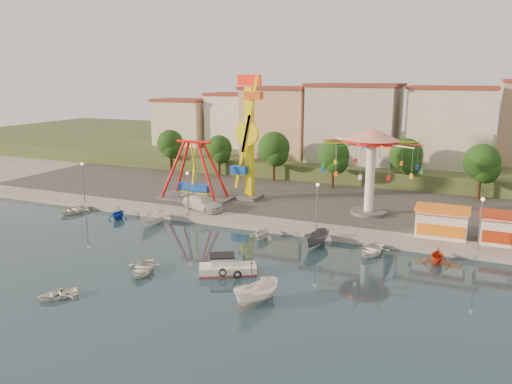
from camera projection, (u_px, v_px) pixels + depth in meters
The scene contains 36 objects.
ground at pixel (190, 266), 45.52m from camera, with size 200.00×200.00×0.00m, color #132A35.
quay_deck at pixel (349, 160), 100.80m from camera, with size 200.00×100.00×0.60m, color #9E998E.
asphalt_pad at pixel (297, 192), 72.16m from camera, with size 90.00×28.00×0.01m, color #4C4944.
hill_terrace at pixel (355, 151), 104.99m from camera, with size 200.00×60.00×3.00m, color #384C26.
pirate_ship_ride at pixel (194, 171), 67.12m from camera, with size 10.00×5.00×8.00m.
kamikaze_tower at pixel (249, 141), 65.83m from camera, with size 3.75×3.10×16.50m.
wave_swinger at pixel (371, 152), 58.85m from camera, with size 11.60×11.60×10.40m.
booth_left at pixel (442, 222), 51.79m from camera, with size 5.40×3.78×3.08m.
booth_mid at pixel (507, 229), 49.40m from camera, with size 5.40×3.78×3.08m.
lamp_post_0 at pixel (83, 183), 65.76m from camera, with size 0.14×0.14×5.00m, color #59595E.
lamp_post_1 at pixel (188, 195), 59.53m from camera, with size 0.14×0.14×5.00m, color #59595E.
lamp_post_2 at pixel (317, 209), 53.31m from camera, with size 0.14×0.14×5.00m, color #59595E.
lamp_post_3 at pixel (480, 226), 47.08m from camera, with size 0.14×0.14×5.00m, color #59595E.
tree_0 at pixel (170, 143), 87.41m from camera, with size 4.60×4.60×7.19m.
tree_1 at pixel (219, 148), 82.92m from camera, with size 4.35×4.35×6.80m.
tree_2 at pixel (274, 148), 78.48m from camera, with size 5.02×5.02×7.85m.
tree_3 at pixel (333, 155), 73.38m from camera, with size 4.68×4.68×7.32m.
tree_4 at pixel (406, 155), 72.11m from camera, with size 4.86×4.86×7.60m.
tree_5 at pixel (482, 162), 66.61m from camera, with size 4.83×4.83×7.54m.
building_0 at pixel (163, 118), 97.60m from camera, with size 9.26×9.53×11.87m, color beige.
building_1 at pixel (231, 126), 98.03m from camera, with size 12.33×9.01×8.63m, color silver.
building_2 at pixel (295, 122), 93.14m from camera, with size 11.95×9.28×11.23m, color tan.
building_3 at pixel (365, 132), 85.18m from camera, with size 12.59×10.50×9.20m, color beige.
building_4 at pixel (450, 133), 82.97m from camera, with size 10.75×9.23×9.24m, color beige.
cabin_motorboat at pixel (227, 268), 43.78m from camera, with size 5.26×4.04×1.75m.
rowboat_a at pixel (142, 268), 43.92m from camera, with size 2.92×4.09×0.85m, color silver.
rowboat_b at pixel (58, 294), 38.97m from camera, with size 2.14×3.00×0.62m, color white.
skiff at pixel (256, 293), 37.87m from camera, with size 1.65×4.39×1.70m, color white.
van at pixel (203, 203), 62.14m from camera, with size 2.45×6.03×1.75m, color silver.
moored_boat_0 at pixel (74, 210), 63.11m from camera, with size 2.89×4.05×0.84m, color white.
moored_boat_1 at pixel (118, 213), 60.31m from camera, with size 2.47×2.86×1.51m, color #144BB6.
moored_boat_2 at pixel (153, 217), 58.32m from camera, with size 1.54×4.09×1.58m, color silver.
moored_boat_4 at pixel (262, 232), 52.94m from camera, with size 2.51×2.91×1.53m, color silver.
moored_boat_5 at pixel (317, 239), 50.58m from camera, with size 1.59×4.22×1.63m, color slate.
moored_boat_6 at pixel (371, 250), 48.51m from camera, with size 2.87×4.02×0.83m, color white.
moored_boat_7 at pixel (437, 255), 46.09m from camera, with size 2.46×2.85×1.50m, color red.
Camera 1 is at (22.60, -36.83, 16.91)m, focal length 35.00 mm.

